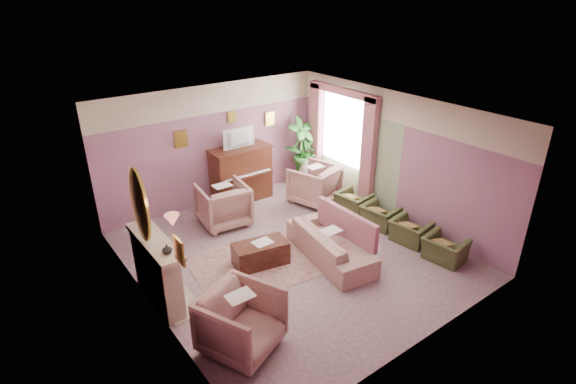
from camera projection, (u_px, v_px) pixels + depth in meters
floor at (292, 254)px, 8.75m from camera, size 5.50×6.00×0.01m
ceiling at (293, 114)px, 7.56m from camera, size 5.50×6.00×0.01m
wall_back at (214, 145)px, 10.34m from camera, size 5.50×0.02×2.80m
wall_front at (428, 264)px, 5.97m from camera, size 5.50×0.02×2.80m
wall_left at (145, 235)px, 6.67m from camera, size 0.02×6.00×2.80m
wall_right at (394, 157)px, 9.64m from camera, size 0.02×6.00×2.80m
picture_rail_band at (211, 99)px, 9.87m from camera, size 5.50×0.01×0.65m
stripe_panel at (351, 155)px, 10.72m from camera, size 0.01×3.00×2.15m
fireplace_surround at (157, 272)px, 7.26m from camera, size 0.30×1.40×1.10m
fireplace_inset at (164, 278)px, 7.38m from camera, size 0.18×0.72×0.68m
fire_ember at (168, 286)px, 7.48m from camera, size 0.06×0.54×0.10m
mantel_shelf at (154, 241)px, 7.04m from camera, size 0.40×1.55×0.07m
hearth at (172, 294)px, 7.60m from camera, size 0.55×1.50×0.02m
mirror_frame at (140, 205)px, 6.67m from camera, size 0.04×0.72×1.20m
mirror_glass at (141, 205)px, 6.69m from camera, size 0.01×0.60×1.06m
sconce_shade at (172, 220)px, 5.88m from camera, size 0.20×0.20×0.16m
piano at (241, 175)px, 10.69m from camera, size 1.40×0.60×1.30m
piano_keyshelf at (249, 177)px, 10.41m from camera, size 1.30×0.12×0.06m
piano_keys at (249, 175)px, 10.39m from camera, size 1.20×0.08×0.02m
piano_top at (240, 148)px, 10.41m from camera, size 1.45×0.65×0.04m
television at (240, 137)px, 10.25m from camera, size 0.80×0.12×0.48m
print_back_left at (181, 139)px, 9.74m from camera, size 0.30×0.03×0.38m
print_back_right at (270, 119)px, 10.98m from camera, size 0.26×0.03×0.34m
print_back_mid at (232, 117)px, 10.32m from camera, size 0.22×0.03×0.26m
print_left_wall at (179, 251)px, 5.68m from camera, size 0.03×0.28×0.36m
window_blind at (344, 127)px, 10.61m from camera, size 0.03×1.40×1.80m
curtain_left at (368, 155)px, 10.07m from camera, size 0.16×0.34×2.60m
curtain_right at (316, 134)px, 11.41m from camera, size 0.16×0.34×2.60m
pelmet at (343, 91)px, 10.21m from camera, size 0.16×2.20×0.16m
mantel_plant at (141, 218)px, 7.37m from camera, size 0.16×0.16×0.28m
mantel_vase at (167, 249)px, 6.63m from camera, size 0.16×0.16×0.16m
area_rug at (261, 263)px, 8.46m from camera, size 2.70×2.09×0.01m
coffee_table at (261, 254)px, 8.35m from camera, size 1.08×0.69×0.45m
table_paper at (262, 242)px, 8.28m from camera, size 0.35×0.28×0.01m
sofa at (330, 239)px, 8.47m from camera, size 0.69×2.08×0.84m
sofa_throw at (346, 224)px, 8.61m from camera, size 0.10×1.57×0.58m
floral_armchair_left at (223, 202)px, 9.65m from camera, size 0.99×0.99×1.03m
floral_armchair_right at (315, 182)px, 10.62m from camera, size 0.99×0.99×1.03m
floral_armchair_front at (241, 319)px, 6.31m from camera, size 0.99×0.99×1.03m
olive_chair_a at (445, 246)px, 8.43m from camera, size 0.52×0.74×0.64m
olive_chair_b at (411, 228)px, 9.03m from camera, size 0.52×0.74×0.64m
olive_chair_c at (380, 213)px, 9.62m from camera, size 0.52×0.74×0.64m
olive_chair_d at (353, 199)px, 10.22m from camera, size 0.52×0.74×0.64m
side_table at (306, 170)px, 11.74m from camera, size 0.52×0.52×0.70m
side_plant_big at (307, 151)px, 11.52m from camera, size 0.30×0.30×0.34m
side_plant_small at (313, 153)px, 11.53m from camera, size 0.16×0.16×0.28m
palm_pot at (301, 178)px, 11.75m from camera, size 0.34×0.34×0.34m
palm_plant at (302, 145)px, 11.37m from camera, size 0.76×0.76×1.44m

